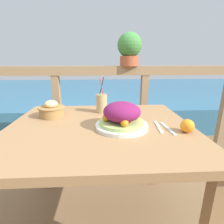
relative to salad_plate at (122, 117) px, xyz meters
name	(u,v)px	position (x,y,z in m)	size (l,w,h in m)	color
ground_plane	(102,223)	(-0.12, 0.04, -0.78)	(12.00, 12.00, 0.00)	brown
patio_table	(100,140)	(-0.12, 0.04, -0.16)	(1.05, 0.90, 0.72)	#997047
railing_fence	(101,95)	(-0.12, 0.89, -0.05)	(2.80, 0.08, 1.02)	#937551
sea_backdrop	(102,96)	(-0.12, 3.39, -0.59)	(12.00, 4.00, 0.39)	teal
salad_plate	(122,117)	(0.00, 0.00, 0.00)	(0.29, 0.29, 0.14)	silver
drink_glass	(102,103)	(-0.11, 0.30, 0.00)	(0.08, 0.08, 0.25)	tan
bread_basket	(52,110)	(-0.44, 0.22, -0.02)	(0.17, 0.17, 0.11)	olive
potted_plant	(130,48)	(0.17, 0.89, 0.40)	(0.24, 0.24, 0.32)	#A34C2D
fork	(158,127)	(0.21, -0.01, -0.06)	(0.03, 0.18, 0.00)	silver
knife	(168,128)	(0.25, -0.03, -0.06)	(0.03, 0.18, 0.00)	silver
orange_near_basket	(187,126)	(0.33, -0.08, -0.03)	(0.07, 0.07, 0.07)	orange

